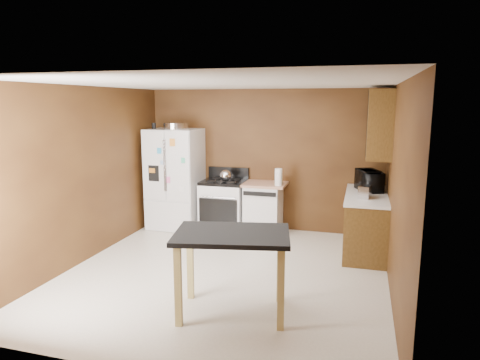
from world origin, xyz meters
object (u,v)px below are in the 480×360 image
at_px(dishwasher, 263,208).
at_px(island, 232,245).
at_px(roasting_pan, 176,126).
at_px(refrigerator, 175,179).
at_px(green_canister, 279,180).
at_px(microwave, 369,181).
at_px(toaster, 365,192).
at_px(gas_range, 224,205).
at_px(paper_towel, 278,177).
at_px(pen_cup, 154,126).
at_px(kettle, 226,176).

bearing_deg(dishwasher, island, -83.61).
height_order(roasting_pan, refrigerator, roasting_pan).
height_order(green_canister, microwave, microwave).
bearing_deg(green_canister, island, -88.74).
distance_m(green_canister, toaster, 1.64).
relative_size(gas_range, dishwasher, 1.24).
bearing_deg(roasting_pan, green_canister, 4.63).
bearing_deg(island, refrigerator, 124.40).
bearing_deg(island, microwave, 62.56).
relative_size(roasting_pan, gas_range, 0.40).
xyz_separation_m(paper_towel, microwave, (1.46, -0.07, 0.01)).
bearing_deg(paper_towel, refrigerator, 178.06).
bearing_deg(green_canister, pen_cup, -173.34).
bearing_deg(roasting_pan, paper_towel, -1.42).
distance_m(pen_cup, toaster, 3.78).
distance_m(green_canister, microwave, 1.51).
height_order(paper_towel, island, paper_towel).
xyz_separation_m(green_canister, island, (0.07, -2.99, -0.18)).
relative_size(paper_towel, toaster, 1.15).
xyz_separation_m(paper_towel, dishwasher, (-0.29, 0.15, -0.58)).
relative_size(kettle, gas_range, 0.19).
height_order(paper_towel, dishwasher, paper_towel).
bearing_deg(dishwasher, kettle, -172.52).
bearing_deg(gas_range, roasting_pan, -174.71).
bearing_deg(pen_cup, toaster, -8.81).
bearing_deg(paper_towel, microwave, -2.89).
height_order(green_canister, dishwasher, green_canister).
bearing_deg(kettle, roasting_pan, -178.97).
distance_m(toaster, island, 2.57).
height_order(paper_towel, green_canister, paper_towel).
xyz_separation_m(green_canister, toaster, (1.42, -0.82, 0.04)).
bearing_deg(refrigerator, pen_cup, -158.21).
xyz_separation_m(pen_cup, microwave, (3.70, -0.01, -0.81)).
xyz_separation_m(dishwasher, island, (0.33, -2.95, 0.32)).
relative_size(green_canister, gas_range, 0.11).
height_order(kettle, island, kettle).
xyz_separation_m(roasting_pan, gas_range, (0.86, 0.08, -1.39)).
relative_size(paper_towel, green_canister, 2.41).
relative_size(pen_cup, refrigerator, 0.06).
relative_size(paper_towel, refrigerator, 0.16).
bearing_deg(green_canister, roasting_pan, -175.37).
xyz_separation_m(roasting_pan, island, (1.91, -2.84, -1.09)).
distance_m(microwave, gas_range, 2.54).
relative_size(green_canister, island, 0.09).
relative_size(gas_range, island, 0.82).
xyz_separation_m(kettle, dishwasher, (0.67, 0.09, -0.55)).
height_order(pen_cup, microwave, pen_cup).
height_order(microwave, gas_range, microwave).
bearing_deg(roasting_pan, island, -56.17).
xyz_separation_m(kettle, toaster, (2.35, -0.69, -0.01)).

